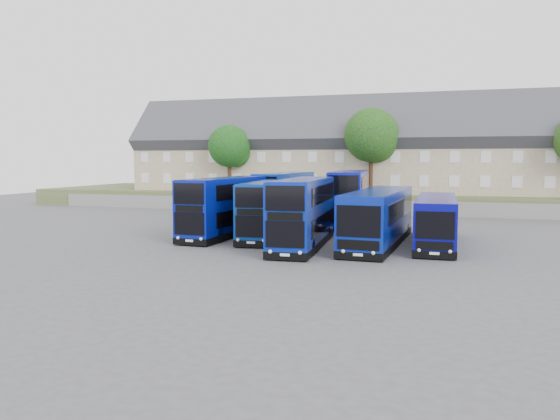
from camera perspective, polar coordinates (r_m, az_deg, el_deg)
The scene contains 13 objects.
ground at distance 34.87m, azimuth 0.69°, elevation -4.11°, with size 120.00×120.00×0.00m, color #4D4C52.
retaining_wall at distance 58.06m, azimuth 7.27°, elevation 0.34°, with size 70.00×0.40×1.50m, color slate.
earth_bank at distance 67.90m, azimuth 8.67°, elevation 1.24°, with size 80.00×20.00×2.00m, color #44522E.
terrace_row at distance 63.79m, azimuth 8.23°, elevation 6.02°, with size 54.00×10.40×11.20m.
dd_front_left at distance 40.84m, azimuth -5.82°, elevation 0.23°, with size 3.03×10.98×4.32m.
dd_front_mid at distance 39.73m, azimuth -1.27°, elevation -0.05°, with size 3.33×10.44×4.08m.
dd_front_right at distance 35.58m, azimuth 2.44°, elevation -0.41°, with size 3.25×11.23×4.41m.
dd_rear_left at distance 51.01m, azimuth 0.54°, elevation 1.33°, with size 3.03×11.29×4.45m.
dd_rear_right at distance 48.23m, azimuth 7.25°, elevation 1.19°, with size 3.65×11.91×4.67m.
coach_east_a at distance 37.10m, azimuth 10.29°, elevation -0.84°, with size 3.56×13.49×3.65m.
coach_east_b at distance 37.78m, azimuth 15.99°, elevation -1.18°, with size 2.51×11.79×3.22m.
tree_west at distance 62.70m, azimuth -5.16°, elevation 6.48°, with size 4.80×4.80×7.65m.
tree_mid at distance 59.17m, azimuth 9.68°, elevation 7.49°, with size 5.76×5.76×9.18m.
Camera 1 is at (9.52, -33.06, 5.66)m, focal length 35.00 mm.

